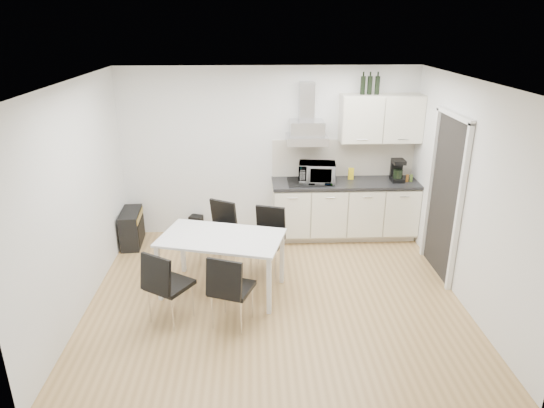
{
  "coord_description": "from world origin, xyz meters",
  "views": [
    {
      "loc": [
        -0.26,
        -5.23,
        3.21
      ],
      "look_at": [
        -0.02,
        0.31,
        1.1
      ],
      "focal_mm": 32.0,
      "sensor_mm": 36.0,
      "label": 1
    }
  ],
  "objects_px": {
    "chair_near_left": "(170,286)",
    "chair_near_right": "(232,289)",
    "floor_speaker": "(196,225)",
    "kitchenette": "(347,186)",
    "chair_far_left": "(216,235)",
    "chair_far_right": "(267,242)",
    "dining_table": "(222,242)",
    "guitar_amp": "(132,228)"
  },
  "relations": [
    {
      "from": "dining_table",
      "to": "chair_near_right",
      "type": "bearing_deg",
      "value": -63.27
    },
    {
      "from": "chair_near_right",
      "to": "chair_far_left",
      "type": "bearing_deg",
      "value": 121.46
    },
    {
      "from": "kitchenette",
      "to": "chair_far_right",
      "type": "height_order",
      "value": "kitchenette"
    },
    {
      "from": "dining_table",
      "to": "chair_far_left",
      "type": "bearing_deg",
      "value": 114.35
    },
    {
      "from": "chair_near_left",
      "to": "chair_near_right",
      "type": "xyz_separation_m",
      "value": [
        0.7,
        -0.1,
        0.0
      ]
    },
    {
      "from": "kitchenette",
      "to": "chair_far_left",
      "type": "xyz_separation_m",
      "value": [
        -1.96,
        -0.85,
        -0.39
      ]
    },
    {
      "from": "chair_far_left",
      "to": "dining_table",
      "type": "bearing_deg",
      "value": 129.66
    },
    {
      "from": "kitchenette",
      "to": "guitar_amp",
      "type": "bearing_deg",
      "value": -177.02
    },
    {
      "from": "kitchenette",
      "to": "chair_near_left",
      "type": "distance_m",
      "value": 3.27
    },
    {
      "from": "chair_near_right",
      "to": "floor_speaker",
      "type": "bearing_deg",
      "value": 126.07
    },
    {
      "from": "dining_table",
      "to": "chair_far_left",
      "type": "relative_size",
      "value": 1.85
    },
    {
      "from": "chair_far_left",
      "to": "floor_speaker",
      "type": "relative_size",
      "value": 2.83
    },
    {
      "from": "kitchenette",
      "to": "dining_table",
      "type": "distance_m",
      "value": 2.44
    },
    {
      "from": "chair_far_right",
      "to": "chair_near_right",
      "type": "xyz_separation_m",
      "value": [
        -0.42,
        -1.2,
        0.0
      ]
    },
    {
      "from": "chair_near_right",
      "to": "guitar_amp",
      "type": "xyz_separation_m",
      "value": [
        -1.59,
        2.14,
        -0.17
      ]
    },
    {
      "from": "chair_near_left",
      "to": "floor_speaker",
      "type": "relative_size",
      "value": 2.83
    },
    {
      "from": "chair_near_left",
      "to": "guitar_amp",
      "type": "xyz_separation_m",
      "value": [
        -0.9,
        2.03,
        -0.17
      ]
    },
    {
      "from": "chair_far_right",
      "to": "floor_speaker",
      "type": "height_order",
      "value": "chair_far_right"
    },
    {
      "from": "kitchenette",
      "to": "dining_table",
      "type": "xyz_separation_m",
      "value": [
        -1.84,
        -1.6,
        -0.16
      ]
    },
    {
      "from": "chair_far_left",
      "to": "floor_speaker",
      "type": "height_order",
      "value": "chair_far_left"
    },
    {
      "from": "chair_far_right",
      "to": "chair_near_left",
      "type": "bearing_deg",
      "value": 62.4
    },
    {
      "from": "chair_near_right",
      "to": "chair_far_right",
      "type": "bearing_deg",
      "value": 91.75
    },
    {
      "from": "chair_far_right",
      "to": "guitar_amp",
      "type": "height_order",
      "value": "chair_far_right"
    },
    {
      "from": "chair_far_right",
      "to": "chair_near_right",
      "type": "height_order",
      "value": "same"
    },
    {
      "from": "chair_near_left",
      "to": "chair_near_right",
      "type": "bearing_deg",
      "value": 24.68
    },
    {
      "from": "kitchenette",
      "to": "chair_near_right",
      "type": "bearing_deg",
      "value": -126.23
    },
    {
      "from": "chair_near_left",
      "to": "chair_near_right",
      "type": "distance_m",
      "value": 0.7
    },
    {
      "from": "floor_speaker",
      "to": "chair_near_right",
      "type": "bearing_deg",
      "value": -55.66
    },
    {
      "from": "chair_far_left",
      "to": "kitchenette",
      "type": "bearing_deg",
      "value": -126.19
    },
    {
      "from": "chair_far_left",
      "to": "chair_near_left",
      "type": "bearing_deg",
      "value": 102.92
    },
    {
      "from": "chair_near_left",
      "to": "chair_near_right",
      "type": "height_order",
      "value": "same"
    },
    {
      "from": "chair_near_left",
      "to": "floor_speaker",
      "type": "xyz_separation_m",
      "value": [
        0.03,
        2.37,
        -0.28
      ]
    },
    {
      "from": "dining_table",
      "to": "chair_near_left",
      "type": "distance_m",
      "value": 0.85
    },
    {
      "from": "floor_speaker",
      "to": "kitchenette",
      "type": "bearing_deg",
      "value": 15.29
    },
    {
      "from": "guitar_amp",
      "to": "dining_table",
      "type": "bearing_deg",
      "value": -48.31
    },
    {
      "from": "kitchenette",
      "to": "chair_far_right",
      "type": "bearing_deg",
      "value": -138.94
    },
    {
      "from": "chair_near_right",
      "to": "guitar_amp",
      "type": "bearing_deg",
      "value": 147.75
    },
    {
      "from": "kitchenette",
      "to": "floor_speaker",
      "type": "relative_size",
      "value": 8.09
    },
    {
      "from": "chair_far_left",
      "to": "guitar_amp",
      "type": "relative_size",
      "value": 1.34
    },
    {
      "from": "chair_far_left",
      "to": "chair_near_right",
      "type": "xyz_separation_m",
      "value": [
        0.27,
        -1.46,
        0.0
      ]
    },
    {
      "from": "kitchenette",
      "to": "chair_far_left",
      "type": "bearing_deg",
      "value": -156.58
    },
    {
      "from": "floor_speaker",
      "to": "chair_far_right",
      "type": "bearing_deg",
      "value": -30.26
    }
  ]
}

